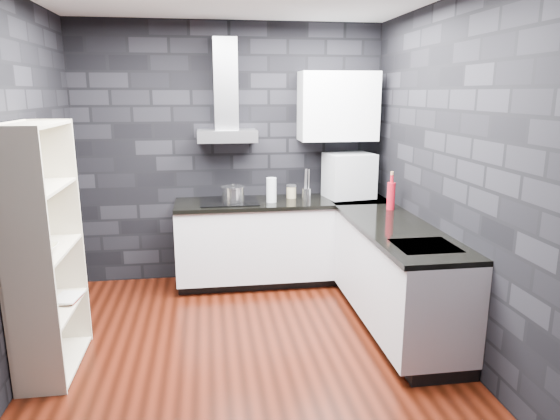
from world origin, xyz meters
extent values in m
plane|color=#3B1208|center=(0.00, 0.00, 0.00)|extent=(3.20, 3.20, 0.00)
cube|color=black|center=(0.00, 1.62, 1.35)|extent=(3.20, 0.05, 2.70)
cube|color=black|center=(0.00, -1.62, 1.35)|extent=(3.20, 0.05, 2.70)
cube|color=black|center=(-1.62, 0.00, 1.35)|extent=(0.05, 3.20, 2.70)
cube|color=black|center=(1.62, 0.00, 1.35)|extent=(0.05, 3.20, 2.70)
cube|color=black|center=(0.50, 1.34, 0.05)|extent=(2.18, 0.50, 0.10)
cube|color=black|center=(1.34, 0.10, 0.05)|extent=(0.50, 1.78, 0.10)
cube|color=white|center=(0.50, 1.30, 0.48)|extent=(2.20, 0.60, 0.76)
cube|color=white|center=(1.30, 0.10, 0.48)|extent=(0.60, 1.80, 0.76)
cube|color=black|center=(0.50, 1.29, 0.88)|extent=(2.20, 0.62, 0.04)
cube|color=black|center=(1.29, 0.10, 0.88)|extent=(0.62, 1.80, 0.04)
cube|color=black|center=(1.30, 1.30, 0.88)|extent=(0.62, 0.62, 0.04)
cube|color=#B0B0B5|center=(-0.05, 1.43, 1.56)|extent=(0.60, 0.34, 0.12)
cube|color=#B0B0B5|center=(-0.05, 1.50, 2.07)|extent=(0.24, 0.20, 0.90)
cube|color=white|center=(1.10, 1.43, 1.85)|extent=(0.80, 0.35, 0.70)
cube|color=black|center=(-0.05, 1.30, 0.91)|extent=(0.58, 0.50, 0.01)
cube|color=#B0B0B5|center=(1.30, -0.40, 0.89)|extent=(0.44, 0.40, 0.01)
cylinder|color=#BCBCC1|center=(-0.01, 1.28, 0.98)|extent=(0.23, 0.23, 0.14)
cylinder|color=silver|center=(0.38, 1.23, 1.03)|extent=(0.13, 0.13, 0.25)
cylinder|color=tan|center=(0.61, 1.40, 0.96)|extent=(0.11, 0.11, 0.12)
cylinder|color=#BCBCC1|center=(0.76, 1.32, 0.96)|extent=(0.09, 0.09, 0.11)
cube|color=#BABEC2|center=(1.22, 1.35, 1.12)|extent=(0.53, 0.44, 0.48)
cylinder|color=#A70E1E|center=(1.46, 0.74, 1.03)|extent=(0.08, 0.08, 0.26)
cube|color=beige|center=(-1.42, -0.13, 0.90)|extent=(0.51, 0.86, 1.80)
imported|color=white|center=(-1.42, -0.20, 0.94)|extent=(0.24, 0.24, 0.06)
imported|color=maroon|center=(-1.42, 0.03, 0.57)|extent=(0.17, 0.05, 0.23)
imported|color=#B2B2B2|center=(-1.43, 0.02, 0.59)|extent=(0.18, 0.05, 0.24)
camera|label=1|loc=(-0.26, -3.70, 1.99)|focal=32.00mm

